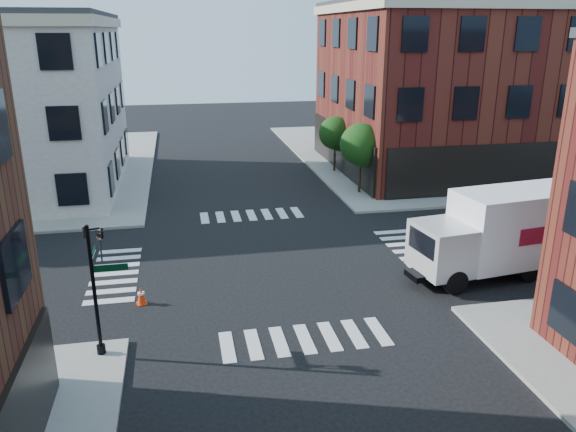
# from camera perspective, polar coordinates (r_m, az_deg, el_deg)

# --- Properties ---
(ground) EXTENTS (120.00, 120.00, 0.00)m
(ground) POSITION_cam_1_polar(r_m,az_deg,el_deg) (26.13, -1.69, -4.66)
(ground) COLOR black
(ground) RESTS_ON ground
(sidewalk_ne) EXTENTS (30.00, 30.00, 0.15)m
(sidewalk_ne) POSITION_cam_1_polar(r_m,az_deg,el_deg) (52.19, 17.69, 6.31)
(sidewalk_ne) COLOR gray
(sidewalk_ne) RESTS_ON ground
(building_ne) EXTENTS (25.00, 16.00, 12.00)m
(building_ne) POSITION_cam_1_polar(r_m,az_deg,el_deg) (46.82, 20.78, 12.06)
(building_ne) COLOR #481312
(building_ne) RESTS_ON ground
(tree_near) EXTENTS (2.69, 2.69, 4.49)m
(tree_near) POSITION_cam_1_polar(r_m,az_deg,el_deg) (36.29, 7.52, 7.01)
(tree_near) COLOR black
(tree_near) RESTS_ON ground
(tree_far) EXTENTS (2.43, 2.43, 4.07)m
(tree_far) POSITION_cam_1_polar(r_m,az_deg,el_deg) (41.97, 4.90, 8.24)
(tree_far) COLOR black
(tree_far) RESTS_ON ground
(signal_pole) EXTENTS (1.29, 1.24, 4.60)m
(signal_pole) POSITION_cam_1_polar(r_m,az_deg,el_deg) (18.79, -18.94, -5.78)
(signal_pole) COLOR black
(signal_pole) RESTS_ON ground
(box_truck) EXTENTS (8.47, 3.55, 3.74)m
(box_truck) POSITION_cam_1_polar(r_m,az_deg,el_deg) (26.02, 21.31, -1.48)
(box_truck) COLOR white
(box_truck) RESTS_ON ground
(traffic_cone) EXTENTS (0.46, 0.46, 0.70)m
(traffic_cone) POSITION_cam_1_polar(r_m,az_deg,el_deg) (22.88, -14.68, -7.88)
(traffic_cone) COLOR #FB390B
(traffic_cone) RESTS_ON ground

